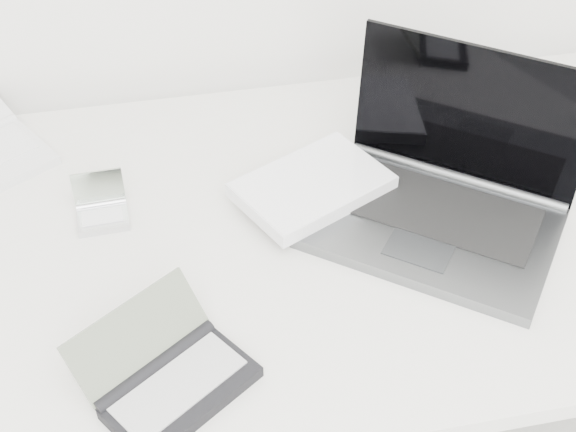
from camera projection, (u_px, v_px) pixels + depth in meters
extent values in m
cube|color=white|center=(301.00, 232.00, 1.28)|extent=(1.60, 0.80, 0.03)
cube|color=#5C5E61|center=(432.00, 228.00, 1.25)|extent=(0.45, 0.43, 0.02)
cube|color=black|center=(440.00, 209.00, 1.27)|extent=(0.33, 0.30, 0.00)
cube|color=black|center=(470.00, 115.00, 1.26)|extent=(0.31, 0.25, 0.23)
cylinder|color=#5C5E61|center=(457.00, 177.00, 1.33)|extent=(0.30, 0.24, 0.02)
cube|color=#383A3D|center=(419.00, 250.00, 1.20)|extent=(0.12, 0.11, 0.00)
cube|color=white|center=(312.00, 186.00, 1.29)|extent=(0.28, 0.24, 0.02)
cube|color=white|center=(312.00, 180.00, 1.28)|extent=(0.27, 0.24, 0.00)
cube|color=silver|center=(103.00, 219.00, 1.27)|extent=(0.08, 0.06, 0.01)
cube|color=silver|center=(102.00, 216.00, 1.27)|extent=(0.07, 0.04, 0.00)
cube|color=#95A194|center=(98.00, 188.00, 1.28)|extent=(0.08, 0.02, 0.06)
cylinder|color=silver|center=(101.00, 204.00, 1.29)|extent=(0.08, 0.02, 0.01)
cube|color=black|center=(182.00, 393.00, 1.02)|extent=(0.22, 0.19, 0.02)
cube|color=#9C9C9C|center=(179.00, 385.00, 1.02)|extent=(0.18, 0.16, 0.00)
cube|color=#636C59|center=(138.00, 335.00, 1.04)|extent=(0.19, 0.16, 0.07)
cylinder|color=black|center=(156.00, 366.00, 1.05)|extent=(0.17, 0.12, 0.02)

